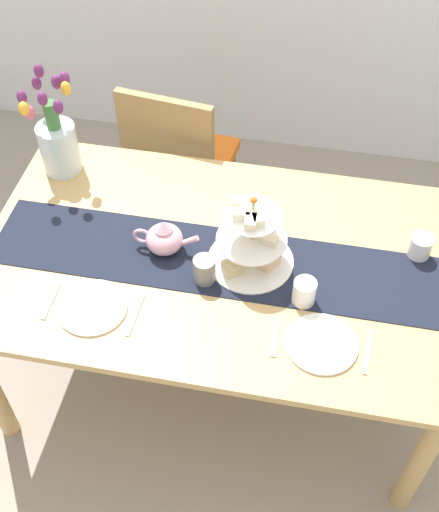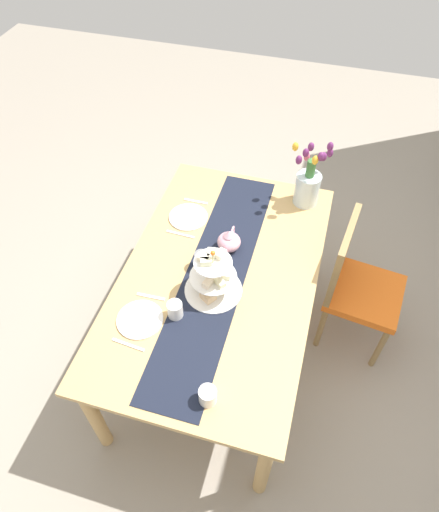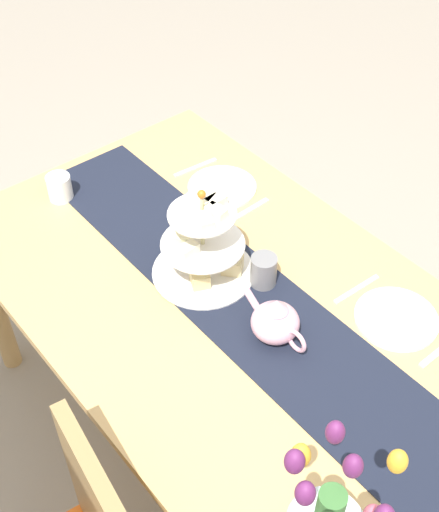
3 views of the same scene
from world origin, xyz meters
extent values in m
plane|color=gray|center=(0.00, 0.00, 0.00)|extent=(8.00, 8.00, 0.00)
cube|color=tan|center=(0.00, 0.00, 0.71)|extent=(1.68, 1.02, 0.03)
cylinder|color=tan|center=(0.77, -0.44, 0.35)|extent=(0.07, 0.07, 0.69)
cube|color=black|center=(0.00, -0.02, 0.73)|extent=(1.60, 0.31, 0.00)
cylinder|color=beige|center=(0.11, 0.00, 0.87)|extent=(0.01, 0.01, 0.28)
cylinder|color=white|center=(0.11, 0.00, 0.73)|extent=(0.30, 0.30, 0.01)
cylinder|color=white|center=(0.11, 0.00, 0.84)|extent=(0.24, 0.24, 0.01)
cylinder|color=white|center=(0.11, 0.00, 0.95)|extent=(0.19, 0.19, 0.01)
cube|color=beige|center=(0.17, -0.01, 0.76)|extent=(0.09, 0.09, 0.05)
cube|color=#D6C180|center=(0.08, 0.04, 0.76)|extent=(0.07, 0.07, 0.05)
cube|color=beige|center=(0.06, -0.07, 0.76)|extent=(0.08, 0.08, 0.05)
cube|color=beige|center=(0.17, -0.01, 0.86)|extent=(0.06, 0.05, 0.03)
cube|color=beige|center=(0.15, 0.05, 0.86)|extent=(0.06, 0.07, 0.03)
cube|color=beige|center=(0.10, 0.06, 0.86)|extent=(0.04, 0.06, 0.03)
cube|color=#F1E4C9|center=(0.06, 0.03, 0.97)|extent=(0.06, 0.05, 0.03)
cube|color=silver|center=(0.07, -0.02, 0.97)|extent=(0.06, 0.05, 0.03)
cube|color=beige|center=(0.11, -0.05, 0.97)|extent=(0.04, 0.06, 0.03)
cube|color=beige|center=(0.13, -0.03, 0.97)|extent=(0.05, 0.07, 0.03)
sphere|color=orange|center=(0.11, 0.00, 1.02)|extent=(0.02, 0.02, 0.02)
ellipsoid|color=#E5A8BC|center=(-0.19, 0.00, 0.78)|extent=(0.13, 0.13, 0.10)
cone|color=#E5A8BC|center=(-0.19, 0.00, 0.85)|extent=(0.06, 0.06, 0.04)
cylinder|color=#E5A8BC|center=(-0.10, 0.00, 0.79)|extent=(0.07, 0.02, 0.06)
torus|color=#E5A8BC|center=(-0.27, 0.00, 0.78)|extent=(0.07, 0.01, 0.07)
cylinder|color=#3D7538|center=(-0.70, 0.35, 0.98)|extent=(0.05, 0.05, 0.12)
ellipsoid|color=yellow|center=(-0.63, 0.36, 1.09)|extent=(0.04, 0.04, 0.06)
ellipsoid|color=#6B2860|center=(-0.64, 0.39, 1.12)|extent=(0.04, 0.04, 0.06)
ellipsoid|color=#6B2860|center=(-0.68, 0.40, 1.09)|extent=(0.04, 0.04, 0.06)
ellipsoid|color=yellow|center=(-0.74, 0.24, 1.08)|extent=(0.04, 0.04, 0.06)
ellipsoid|color=#6B2860|center=(-0.69, 0.30, 1.08)|extent=(0.04, 0.04, 0.06)
ellipsoid|color=#6B2860|center=(-0.63, 0.28, 1.08)|extent=(0.04, 0.04, 0.06)
cylinder|color=white|center=(0.68, 0.14, 0.77)|extent=(0.08, 0.08, 0.08)
cylinder|color=white|center=(-0.37, -0.30, 0.73)|extent=(0.23, 0.23, 0.01)
cube|color=silver|center=(-0.51, -0.30, 0.73)|extent=(0.02, 0.15, 0.01)
cube|color=silver|center=(-0.22, -0.30, 0.73)|extent=(0.02, 0.17, 0.01)
cylinder|color=white|center=(0.38, -0.30, 0.73)|extent=(0.23, 0.23, 0.01)
cube|color=silver|center=(0.24, -0.30, 0.73)|extent=(0.02, 0.15, 0.01)
cube|color=silver|center=(0.53, -0.30, 0.73)|extent=(0.03, 0.17, 0.01)
cylinder|color=slate|center=(-0.03, -0.11, 0.78)|extent=(0.08, 0.08, 0.09)
cylinder|color=white|center=(0.31, -0.14, 0.77)|extent=(0.08, 0.08, 0.09)
camera|label=1|loc=(0.28, -1.48, 2.44)|focal=45.75mm
camera|label=2|loc=(1.45, 0.42, 2.63)|focal=31.97mm
camera|label=3|loc=(-1.00, 0.85, 2.15)|focal=47.95mm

